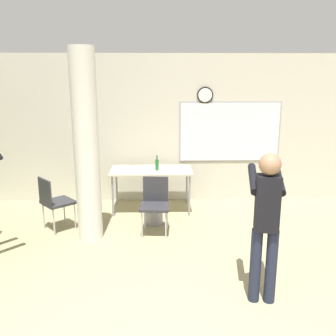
% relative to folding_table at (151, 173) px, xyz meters
% --- Properties ---
extents(wall_back, '(8.00, 0.15, 2.80)m').
position_rel_folding_table_xyz_m(wall_back, '(0.12, 0.62, 0.69)').
color(wall_back, beige).
rests_on(wall_back, ground_plane).
extents(support_pillar, '(0.37, 0.37, 2.80)m').
position_rel_folding_table_xyz_m(support_pillar, '(-0.91, -1.19, 0.69)').
color(support_pillar, silver).
rests_on(support_pillar, ground_plane).
extents(folding_table, '(1.45, 0.75, 0.76)m').
position_rel_folding_table_xyz_m(folding_table, '(0.00, 0.00, 0.00)').
color(folding_table, beige).
rests_on(folding_table, ground_plane).
extents(bottle_on_table, '(0.06, 0.06, 0.27)m').
position_rel_folding_table_xyz_m(bottle_on_table, '(0.10, -0.04, 0.16)').
color(bottle_on_table, '#1E6B2D').
rests_on(bottle_on_table, folding_table).
extents(waste_bin, '(0.30, 0.30, 0.35)m').
position_rel_folding_table_xyz_m(waste_bin, '(0.05, -0.66, -0.53)').
color(waste_bin, gray).
rests_on(waste_bin, ground_plane).
extents(chair_near_pillar, '(0.62, 0.62, 0.87)m').
position_rel_folding_table_xyz_m(chair_near_pillar, '(-1.52, -0.89, -0.19)').
color(chair_near_pillar, '#2D2D33').
rests_on(chair_near_pillar, ground_plane).
extents(chair_table_front, '(0.47, 0.47, 0.87)m').
position_rel_folding_table_xyz_m(chair_table_front, '(0.07, -1.02, -0.19)').
color(chair_table_front, '#2D2D33').
rests_on(chair_table_front, ground_plane).
extents(person_playing_side, '(0.43, 0.67, 1.65)m').
position_rel_folding_table_xyz_m(person_playing_side, '(1.25, -2.88, 0.27)').
color(person_playing_side, '#1E2338').
rests_on(person_playing_side, ground_plane).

